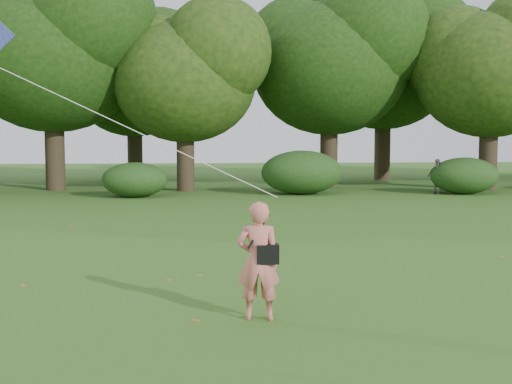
{
  "coord_description": "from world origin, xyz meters",
  "views": [
    {
      "loc": [
        -1.36,
        -9.24,
        2.49
      ],
      "look_at": [
        -0.37,
        2.0,
        1.5
      ],
      "focal_mm": 45.0,
      "sensor_mm": 36.0,
      "label": 1
    }
  ],
  "objects": [
    {
      "name": "fallen_leaves",
      "position": [
        -0.03,
        3.06,
        0.01
      ],
      "size": [
        10.89,
        10.63,
        0.01
      ],
      "color": "olive",
      "rests_on": "ground"
    },
    {
      "name": "tree_line",
      "position": [
        1.67,
        22.88,
        5.6
      ],
      "size": [
        54.7,
        15.3,
        9.48
      ],
      "color": "#3A2D1E",
      "rests_on": "ground"
    },
    {
      "name": "bystander_right",
      "position": [
        8.8,
        17.42,
        0.76
      ],
      "size": [
        0.85,
        0.93,
        1.52
      ],
      "primitive_type": "imported",
      "rotation": [
        0.0,
        0.0,
        -0.89
      ],
      "color": "slate",
      "rests_on": "ground"
    },
    {
      "name": "shrub_band",
      "position": [
        -0.72,
        17.6,
        0.86
      ],
      "size": [
        39.15,
        3.22,
        1.88
      ],
      "color": "#264919",
      "rests_on": "ground"
    },
    {
      "name": "crossbody_bag",
      "position": [
        -0.46,
        -0.77,
        0.91
      ],
      "size": [
        0.43,
        0.2,
        0.68
      ],
      "color": "black",
      "rests_on": "ground"
    },
    {
      "name": "ground",
      "position": [
        0.0,
        0.0,
        0.0
      ],
      "size": [
        100.0,
        100.0,
        0.0
      ],
      "primitive_type": "plane",
      "color": "#265114",
      "rests_on": "ground"
    },
    {
      "name": "man_kite_flyer",
      "position": [
        -0.58,
        -0.74,
        0.81
      ],
      "size": [
        0.64,
        0.46,
        1.62
      ],
      "primitive_type": "imported",
      "rotation": [
        0.0,
        0.0,
        3.0
      ],
      "color": "#D66F64",
      "rests_on": "ground"
    }
  ]
}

